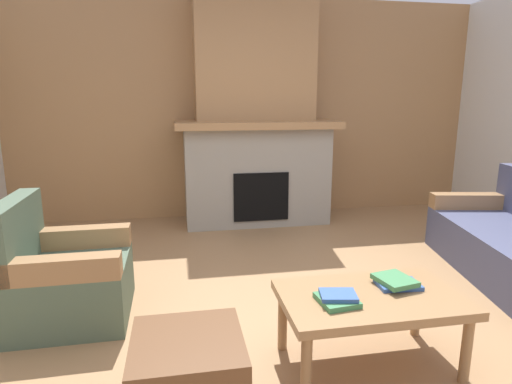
{
  "coord_description": "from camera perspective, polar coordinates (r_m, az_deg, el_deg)",
  "views": [
    {
      "loc": [
        -0.93,
        -2.45,
        1.49
      ],
      "look_at": [
        -0.28,
        1.04,
        0.71
      ],
      "focal_mm": 29.9,
      "sensor_mm": 36.0,
      "label": 1
    }
  ],
  "objects": [
    {
      "name": "book_stack_center",
      "position": [
        2.63,
        18.25,
        -11.36
      ],
      "size": [
        0.26,
        0.25,
        0.05
      ],
      "color": "#335699",
      "rests_on": "coffee_table"
    },
    {
      "name": "fireplace",
      "position": [
        5.17,
        -0.12,
        8.81
      ],
      "size": [
        1.9,
        0.82,
        2.7
      ],
      "color": "gray",
      "rests_on": "ground"
    },
    {
      "name": "wall_back_wood_panel",
      "position": [
        5.53,
        -0.84,
        10.97
      ],
      "size": [
        6.0,
        0.12,
        2.7
      ],
      "primitive_type": "cube",
      "color": "#A87A4C",
      "rests_on": "ground"
    },
    {
      "name": "ottoman",
      "position": [
        2.22,
        -9.02,
        -23.26
      ],
      "size": [
        0.52,
        0.52,
        0.4
      ],
      "primitive_type": "cube",
      "color": "brown",
      "rests_on": "ground"
    },
    {
      "name": "ground",
      "position": [
        3.01,
        9.35,
        -17.36
      ],
      "size": [
        9.0,
        9.0,
        0.0
      ],
      "primitive_type": "plane",
      "color": "#9E754C"
    },
    {
      "name": "armchair",
      "position": [
        3.24,
        -24.41,
        -10.36
      ],
      "size": [
        0.77,
        0.77,
        0.85
      ],
      "color": "#4C604C",
      "rests_on": "ground"
    },
    {
      "name": "book_stack_near_edge",
      "position": [
        2.36,
        10.83,
        -13.81
      ],
      "size": [
        0.22,
        0.22,
        0.05
      ],
      "color": "#3D7F4C",
      "rests_on": "coffee_table"
    },
    {
      "name": "coffee_table",
      "position": [
        2.52,
        15.07,
        -14.22
      ],
      "size": [
        1.0,
        0.6,
        0.43
      ],
      "color": "#997047",
      "rests_on": "ground"
    }
  ]
}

